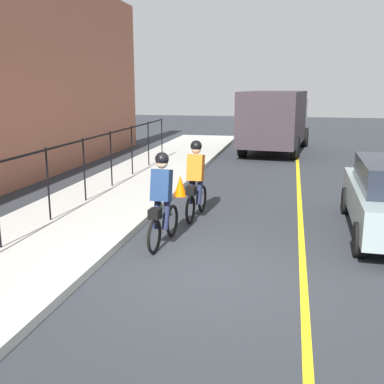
{
  "coord_description": "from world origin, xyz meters",
  "views": [
    {
      "loc": [
        -7.05,
        -1.3,
        3.04
      ],
      "look_at": [
        1.62,
        0.55,
        1.0
      ],
      "focal_mm": 43.49,
      "sensor_mm": 36.0,
      "label": 1
    }
  ],
  "objects": [
    {
      "name": "cyclist_lead",
      "position": [
        3.21,
        0.8,
        0.91
      ],
      "size": [
        1.71,
        0.38,
        1.83
      ],
      "rotation": [
        0.0,
        0.0,
        -0.07
      ],
      "color": "black",
      "rests_on": "ground"
    },
    {
      "name": "ground_plane",
      "position": [
        0.0,
        0.0,
        0.0
      ],
      "size": [
        80.0,
        80.0,
        0.0
      ],
      "primitive_type": "plane",
      "color": "#2B2E33"
    },
    {
      "name": "cyclist_follow",
      "position": [
        1.21,
        1.05,
        0.91
      ],
      "size": [
        1.71,
        0.38,
        1.83
      ],
      "rotation": [
        0.0,
        0.0,
        -0.07
      ],
      "color": "black",
      "rests_on": "ground"
    },
    {
      "name": "iron_fence",
      "position": [
        1.0,
        3.8,
        1.33
      ],
      "size": [
        20.07,
        0.04,
        1.6
      ],
      "color": "black",
      "rests_on": "sidewalk"
    },
    {
      "name": "traffic_cone_near",
      "position": [
        5.32,
        1.68,
        0.3
      ],
      "size": [
        0.36,
        0.36,
        0.6
      ],
      "primitive_type": "cone",
      "color": "#FA6501",
      "rests_on": "ground"
    },
    {
      "name": "sidewalk",
      "position": [
        0.0,
        3.4,
        0.07
      ],
      "size": [
        40.0,
        3.2,
        0.15
      ],
      "primitive_type": "cube",
      "color": "#AFB1AA",
      "rests_on": "ground"
    },
    {
      "name": "lane_line_centre",
      "position": [
        0.0,
        -1.6,
        0.0
      ],
      "size": [
        36.0,
        0.12,
        0.01
      ],
      "primitive_type": "cube",
      "color": "yellow",
      "rests_on": "ground"
    },
    {
      "name": "box_truck_background",
      "position": [
        14.74,
        -0.58,
        1.55
      ],
      "size": [
        6.93,
        3.14,
        2.78
      ],
      "rotation": [
        0.0,
        0.0,
        -0.11
      ],
      "color": "#31282E",
      "rests_on": "ground"
    }
  ]
}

